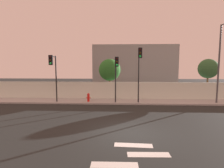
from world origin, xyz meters
TOP-DOWN VIEW (x-y plane):
  - ground_plane at (0.00, 0.00)m, footprint 80.00×80.00m
  - sidewalk at (0.00, 8.20)m, footprint 36.00×2.40m
  - perimeter_wall at (0.00, 9.49)m, footprint 36.00×0.18m
  - traffic_light_left at (-0.87, 7.02)m, footprint 0.37×1.20m
  - traffic_light_center at (1.25, 6.74)m, footprint 0.35×1.83m
  - traffic_light_right at (-6.78, 6.76)m, footprint 0.35×1.69m
  - street_lamp_curbside at (8.90, 7.43)m, footprint 0.61×2.40m
  - fire_hydrant at (-3.66, 7.69)m, footprint 0.44×0.26m
  - roadside_tree_leftmost at (-1.69, 10.32)m, footprint 2.46×2.46m
  - roadside_tree_midleft at (9.16, 10.32)m, footprint 2.14×2.14m
  - low_building_distant at (2.02, 23.49)m, footprint 14.56×6.00m

SIDE VIEW (x-z plane):
  - ground_plane at x=0.00m, z-range 0.00..0.00m
  - sidewalk at x=0.00m, z-range 0.00..0.15m
  - fire_hydrant at x=-3.66m, z-range 0.18..1.02m
  - perimeter_wall at x=0.00m, z-range 0.15..1.95m
  - roadside_tree_leftmost at x=-1.69m, z-range 1.00..5.48m
  - traffic_light_left at x=-0.87m, z-range 1.16..5.54m
  - roadside_tree_midleft at x=9.16m, z-range 1.14..5.61m
  - traffic_light_right at x=-6.78m, z-range 1.21..5.74m
  - low_building_distant at x=2.02m, z-range 0.00..7.28m
  - traffic_light_center at x=1.25m, z-range 1.32..6.45m
  - street_lamp_curbside at x=8.90m, z-range 0.84..8.22m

